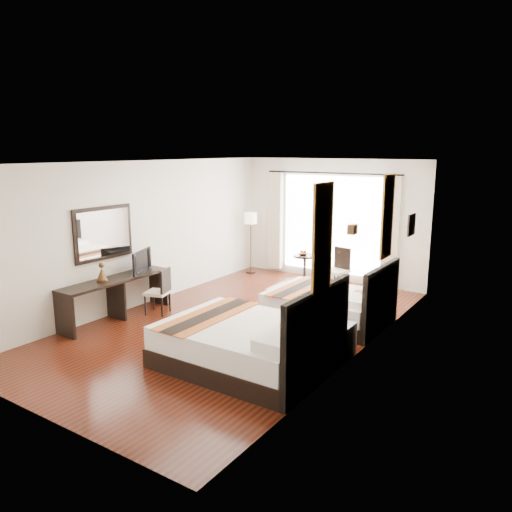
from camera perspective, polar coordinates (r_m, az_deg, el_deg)
The scene contains 29 objects.
floor at distance 8.84m, azimuth -2.15°, elevation -7.83°, with size 4.50×7.50×0.01m, color #370D0A.
ceiling at distance 8.31m, azimuth -2.31°, elevation 10.60°, with size 4.50×7.50×0.02m, color white.
wall_headboard at distance 7.40m, azimuth 12.01°, elevation -0.73°, with size 0.01×7.50×2.80m, color silver.
wall_desk at distance 9.93m, azimuth -12.81°, elevation 2.49°, with size 0.01×7.50×2.80m, color silver.
wall_window at distance 11.66m, azimuth 8.64°, elevation 4.06°, with size 4.50×0.01×2.80m, color silver.
wall_entry at distance 5.94m, azimuth -23.98°, elevation -4.72°, with size 4.50×0.01×2.80m, color silver.
window_glass at distance 11.66m, azimuth 8.59°, elevation 3.57°, with size 2.40×0.02×2.20m, color white.
sheer_curtain at distance 11.61m, azimuth 8.46°, elevation 3.53°, with size 2.30×0.02×2.10m, color white.
drape_left at distance 12.26m, azimuth 2.23°, elevation 4.02°, with size 0.35×0.14×2.35m, color #BCB092.
drape_right at distance 11.04m, azimuth 15.19°, elevation 2.70°, with size 0.35×0.14×2.35m, color #BCB092.
art_panel_near at distance 6.14m, azimuth 7.61°, elevation 2.05°, with size 0.03×0.50×1.35m, color maroon.
art_panel_far at distance 8.27m, azimuth 14.78°, elevation 4.36°, with size 0.03×0.50×1.35m, color maroon.
wall_sconce at distance 7.07m, azimuth 10.96°, elevation 3.02°, with size 0.10×0.14×0.14m, color #483019.
mirror_frame at distance 9.26m, azimuth -17.03°, elevation 2.52°, with size 0.04×1.25×0.95m, color black.
mirror_glass at distance 9.24m, azimuth -16.93°, elevation 2.50°, with size 0.01×1.12×0.82m, color white.
bed_near at distance 7.11m, azimuth -0.72°, elevation -9.96°, with size 2.32×1.81×1.31m.
bed_far at distance 8.98m, azimuth 8.52°, elevation -5.61°, with size 2.03×1.58×1.14m.
nightstand at distance 7.58m, azimuth 9.27°, elevation -9.46°, with size 0.41×0.51×0.49m, color black.
table_lamp at distance 7.45m, azimuth 9.58°, elevation -5.74°, with size 0.23×0.23×0.36m.
vase at distance 7.34m, azimuth 9.08°, elevation -7.46°, with size 0.14×0.14×0.14m, color black.
console_desk at distance 9.34m, azimuth -15.69°, elevation -4.70°, with size 0.50×2.20×0.76m, color black.
television at distance 9.53m, azimuth -13.32°, elevation -0.57°, with size 0.74×0.10×0.43m, color black.
bronze_figurine at distance 9.04m, azimuth -17.19°, elevation -1.90°, with size 0.20×0.20×0.30m, color #483019, non-canonical shape.
desk_chair at distance 9.49m, azimuth -11.08°, elevation -4.93°, with size 0.51×0.51×0.86m.
floor_lamp at distance 12.16m, azimuth -0.61°, elevation 3.86°, with size 0.30×0.30×1.50m.
side_table at distance 11.59m, azimuth 5.58°, elevation -1.40°, with size 0.54×0.54×0.62m, color black.
fruit_bowl at distance 11.49m, azimuth 5.40°, elevation 0.22°, with size 0.21×0.21×0.05m, color #463319.
window_chair at distance 10.93m, azimuth 9.22°, elevation -2.47°, with size 0.52×0.52×0.93m.
jute_rug at distance 10.97m, azimuth 4.69°, elevation -3.81°, with size 1.17×0.79×0.01m, color tan.
Camera 1 is at (4.87, -6.73, 3.02)m, focal length 35.00 mm.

